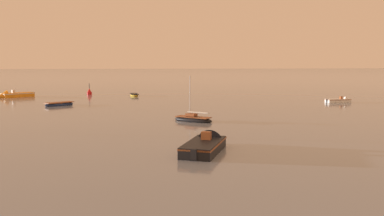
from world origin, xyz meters
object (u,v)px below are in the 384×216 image
object	(u,v)px
sailboat_moored_1	(193,119)
motorboat_moored_2	(207,146)
rowboat_moored_0	(59,104)
channel_buoy	(89,92)
motorboat_moored_0	(341,101)
rowboat_moored_3	(134,95)
motorboat_moored_3	(13,96)

from	to	relation	value
sailboat_moored_1	motorboat_moored_2	bearing A→B (deg)	125.17
sailboat_moored_1	rowboat_moored_0	bearing A→B (deg)	-8.35
rowboat_moored_0	channel_buoy	size ratio (longest dim) A/B	1.84
motorboat_moored_0	rowboat_moored_3	xyz separation A→B (m)	(-31.08, 16.49, -0.03)
motorboat_moored_3	channel_buoy	size ratio (longest dim) A/B	2.66
motorboat_moored_0	motorboat_moored_2	world-z (taller)	motorboat_moored_2
motorboat_moored_0	sailboat_moored_1	world-z (taller)	sailboat_moored_1
sailboat_moored_1	channel_buoy	size ratio (longest dim) A/B	2.12
rowboat_moored_0	sailboat_moored_1	xyz separation A→B (m)	(16.31, -18.19, 0.03)
motorboat_moored_2	motorboat_moored_3	distance (m)	53.94
motorboat_moored_0	rowboat_moored_3	size ratio (longest dim) A/B	1.06
rowboat_moored_3	motorboat_moored_3	distance (m)	20.97
motorboat_moored_0	motorboat_moored_2	bearing A→B (deg)	-133.48
motorboat_moored_3	channel_buoy	distance (m)	13.21
motorboat_moored_0	channel_buoy	size ratio (longest dim) A/B	1.85
motorboat_moored_0	rowboat_moored_0	distance (m)	41.65
sailboat_moored_1	motorboat_moored_3	size ratio (longest dim) A/B	0.80
rowboat_moored_3	channel_buoy	bearing A→B (deg)	57.42
rowboat_moored_0	rowboat_moored_3	xyz separation A→B (m)	(10.54, 15.13, -0.02)
motorboat_moored_0	motorboat_moored_3	bearing A→B (deg)	159.38
motorboat_moored_2	sailboat_moored_1	bearing A→B (deg)	19.30
rowboat_moored_0	motorboat_moored_2	bearing A→B (deg)	77.80
motorboat_moored_2	rowboat_moored_3	xyz separation A→B (m)	(-4.66, 47.07, -0.11)
rowboat_moored_0	channel_buoy	distance (m)	19.38
sailboat_moored_1	motorboat_moored_3	xyz separation A→B (m)	(-26.73, 33.72, 0.07)
motorboat_moored_2	channel_buoy	xyz separation A→B (m)	(-12.95, 51.19, 0.18)
motorboat_moored_2	motorboat_moored_3	size ratio (longest dim) A/B	1.02
channel_buoy	motorboat_moored_3	bearing A→B (deg)	-163.61
motorboat_moored_2	sailboat_moored_1	size ratio (longest dim) A/B	1.27
rowboat_moored_3	sailboat_moored_1	bearing A→B (deg)	-176.35
motorboat_moored_0	channel_buoy	world-z (taller)	channel_buoy
motorboat_moored_0	channel_buoy	distance (m)	44.44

